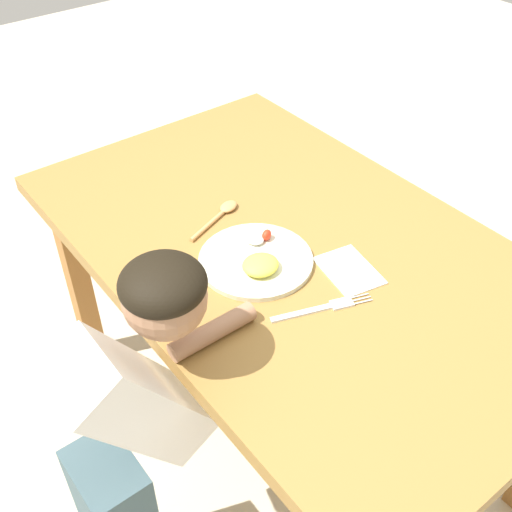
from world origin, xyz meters
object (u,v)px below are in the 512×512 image
object	(u,v)px
fork	(321,308)
drinking_cup	(159,285)
spoon	(222,213)
person	(134,444)
plate	(257,260)

from	to	relation	value
fork	drinking_cup	bearing A→B (deg)	157.57
spoon	person	distance (m)	0.62
fork	plate	bearing A→B (deg)	114.64
spoon	drinking_cup	world-z (taller)	drinking_cup
drinking_cup	person	xyz separation A→B (m)	(0.16, -0.19, -0.24)
person	fork	bearing A→B (deg)	80.46
plate	fork	distance (m)	0.21
person	drinking_cup	bearing A→B (deg)	131.26
fork	person	distance (m)	0.50
plate	drinking_cup	distance (m)	0.25
plate	fork	world-z (taller)	plate
fork	spoon	distance (m)	0.42
plate	person	world-z (taller)	person
fork	spoon	xyz separation A→B (m)	(-0.42, 0.03, 0.00)
fork	spoon	world-z (taller)	spoon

